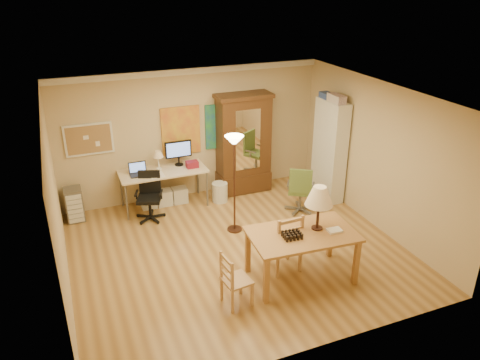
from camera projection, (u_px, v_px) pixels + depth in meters
name	position (u px, v px, depth m)	size (l,w,h in m)	color
floor	(237.00, 250.00, 8.10)	(5.50, 5.50, 0.00)	olive
crown_molding	(190.00, 71.00, 9.10)	(5.50, 0.08, 0.12)	white
corkboard	(89.00, 139.00, 8.87)	(0.90, 0.04, 0.62)	#9A7748
art_panel_left	(181.00, 131.00, 9.51)	(0.80, 0.04, 1.00)	yellow
art_panel_right	(222.00, 126.00, 9.81)	(0.75, 0.04, 0.95)	#246291
dining_table	(308.00, 223.00, 7.04)	(1.67, 1.07, 1.52)	#966331
ladder_chair_back	(285.00, 244.00, 7.40)	(0.49, 0.47, 1.02)	tan
ladder_chair_left	(235.00, 281.00, 6.65)	(0.42, 0.43, 0.84)	tan
torchiere_lamp	(234.00, 156.00, 8.13)	(0.34, 0.34, 1.85)	#41251A
computer_desk	(165.00, 184.00, 9.48)	(1.73, 0.75, 1.30)	#CBB694
office_chair_black	(150.00, 207.00, 9.05)	(0.58, 0.58, 0.94)	black
office_chair_green	(300.00, 200.00, 9.30)	(0.62, 0.62, 0.98)	slate
drawer_cart	(74.00, 205.00, 8.97)	(0.33, 0.39, 0.65)	slate
armoire	(243.00, 150.00, 9.96)	(1.17, 0.55, 2.15)	#3C2710
bookshelf	(329.00, 151.00, 9.61)	(0.31, 0.84, 2.10)	white
wastebin	(220.00, 192.00, 9.75)	(0.33, 0.33, 0.41)	silver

